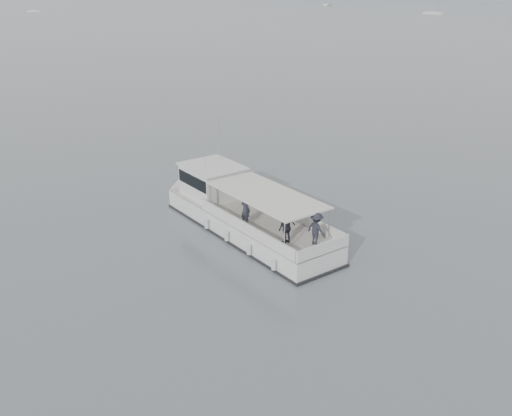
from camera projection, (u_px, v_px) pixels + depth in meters
The scene contains 3 objects.
ground at pixel (274, 220), 32.66m from camera, with size 1400.00×1400.00×0.00m, color #535C62.
tour_boat at pixel (236, 211), 31.51m from camera, with size 13.43×6.78×5.68m.
moored_fleet at pixel (489, 15), 209.76m from camera, with size 400.51×350.61×11.30m.
Camera 1 is at (16.86, -24.88, 12.86)m, focal length 40.00 mm.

